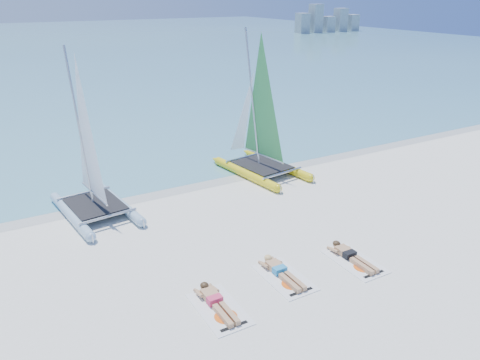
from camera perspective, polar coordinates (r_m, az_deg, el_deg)
The scene contains 12 objects.
ground at distance 14.22m, azimuth 1.44°, elevation -8.28°, with size 140.00×140.00×0.00m, color white.
sea at distance 74.11m, azimuth -25.41°, elevation 14.45°, with size 140.00×115.00×0.01m, color #75C3C1.
wet_sand_strip at distance 18.65m, azimuth -7.29°, elevation -0.77°, with size 140.00×1.40×0.01m, color beige.
distant_skyline at distance 94.30m, azimuth 10.56°, elevation 18.50°, with size 14.00×2.00×5.00m.
catamaran_blue at distance 16.49m, azimuth -17.88°, elevation 1.62°, with size 2.49×4.43×5.76m.
catamaran_yellow at distance 19.63m, azimuth 1.96°, elevation 6.46°, with size 2.71×4.86×6.05m.
towel_a at distance 11.79m, azimuth -2.57°, elevation -15.42°, with size 1.00×1.85×0.02m, color white.
sunbather_a at distance 11.86m, azimuth -3.02°, elevation -14.51°, with size 0.37×1.73×0.26m.
towel_b at distance 12.91m, azimuth 5.43°, elevation -11.77°, with size 1.00×1.85×0.02m, color white.
sunbather_b at distance 12.98m, azimuth 4.95°, elevation -10.97°, with size 0.37×1.73×0.26m.
towel_c at distance 13.93m, azimuth 13.81°, elevation -9.64°, with size 1.00×1.85×0.02m, color white.
sunbather_c at distance 13.99m, azimuth 13.32°, elevation -8.92°, with size 0.37×1.73×0.26m.
Camera 1 is at (-6.37, -10.49, 7.17)m, focal length 35.00 mm.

